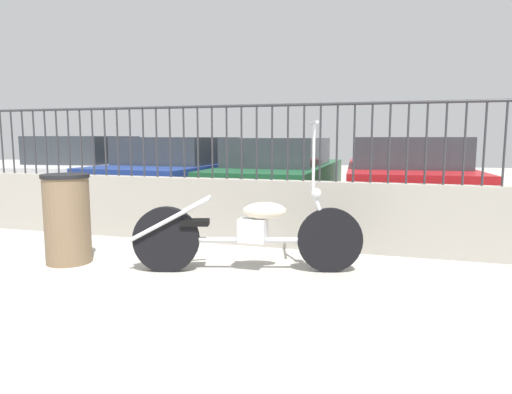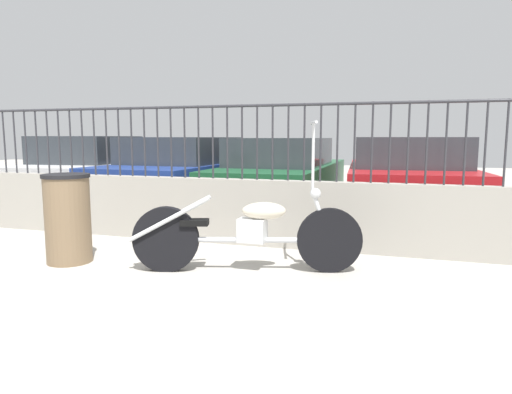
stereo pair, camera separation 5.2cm
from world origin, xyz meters
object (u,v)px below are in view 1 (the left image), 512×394
Objects in this scene: trash_bin at (67,219)px; car_blue at (184,172)px; car_red at (404,178)px; car_green at (281,174)px; motorcycle_silver at (236,232)px; car_white at (90,170)px.

trash_bin is 4.13m from car_blue.
trash_bin is at bearing 133.85° from car_red.
car_green reaches higher than trash_bin.
car_blue is 1.05× the size of car_red.
motorcycle_silver is 1.89m from trash_bin.
motorcycle_silver reaches higher than car_red.
car_red is at bearing 48.15° from trash_bin.
car_green is 1.07× the size of car_red.
car_blue is at bearing 84.46° from car_red.
car_white is (-4.62, 3.90, 0.28)m from motorcycle_silver.
trash_bin is 0.21× the size of car_green.
car_white reaches higher than car_blue.
trash_bin is (-1.88, -0.20, 0.08)m from motorcycle_silver.
trash_bin is at bearing 170.63° from motorcycle_silver.
car_blue reaches higher than car_green.
motorcycle_silver is at bearing 151.49° from car_red.
motorcycle_silver reaches higher than trash_bin.
motorcycle_silver is 6.06m from car_white.
motorcycle_silver is 0.54× the size of car_red.
car_red is (1.71, 3.80, 0.28)m from motorcycle_silver.
car_white is 4.15m from car_green.
motorcycle_silver is at bearing -173.06° from car_green.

